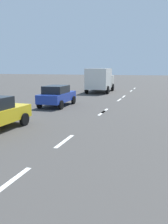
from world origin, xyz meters
TOP-DOWN VIEW (x-y plane):
  - ground_plane at (0.00, 20.00)m, footprint 160.00×160.00m
  - lane_stripe_2 at (0.00, 8.72)m, footprint 0.16×1.80m
  - lane_stripe_3 at (0.00, 12.37)m, footprint 0.16×1.80m
  - lane_stripe_4 at (0.00, 18.80)m, footprint 0.16×1.80m
  - lane_stripe_5 at (0.00, 19.60)m, footprint 0.16×1.80m
  - lane_stripe_6 at (0.00, 25.61)m, footprint 0.16×1.80m
  - lane_stripe_7 at (0.00, 28.28)m, footprint 0.16×1.80m
  - lane_stripe_8 at (0.00, 34.60)m, footprint 0.16×1.80m
  - lane_stripe_9 at (0.00, 38.57)m, footprint 0.16×1.80m
  - parked_car_blue at (-3.94, 20.56)m, footprint 1.92×4.02m
  - delivery_truck at (-3.39, 31.93)m, footprint 2.90×6.34m

SIDE VIEW (x-z plane):
  - ground_plane at x=0.00m, z-range 0.00..0.00m
  - lane_stripe_2 at x=0.00m, z-range 0.00..0.01m
  - lane_stripe_3 at x=0.00m, z-range 0.00..0.01m
  - lane_stripe_4 at x=0.00m, z-range 0.00..0.01m
  - lane_stripe_5 at x=0.00m, z-range 0.00..0.01m
  - lane_stripe_6 at x=0.00m, z-range 0.00..0.01m
  - lane_stripe_7 at x=0.00m, z-range 0.00..0.01m
  - lane_stripe_8 at x=0.00m, z-range 0.00..0.01m
  - lane_stripe_9 at x=0.00m, z-range 0.00..0.01m
  - parked_car_blue at x=-3.94m, z-range 0.05..1.62m
  - delivery_truck at x=-3.39m, z-range 0.10..2.90m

